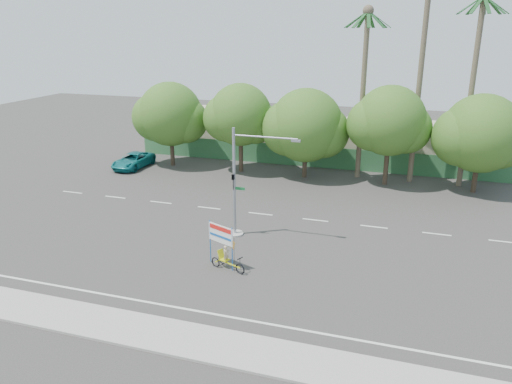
% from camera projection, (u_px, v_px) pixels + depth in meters
% --- Properties ---
extents(ground, '(120.00, 120.00, 0.00)m').
position_uv_depth(ground, '(252.00, 266.00, 28.04)').
color(ground, '#33302D').
rests_on(ground, ground).
extents(sidewalk_near, '(50.00, 2.40, 0.12)m').
position_uv_depth(sidewalk_near, '(198.00, 342.00, 21.25)').
color(sidewalk_near, gray).
rests_on(sidewalk_near, ground).
extents(fence, '(38.00, 0.08, 2.00)m').
position_uv_depth(fence, '(323.00, 157.00, 47.14)').
color(fence, '#336B3D').
rests_on(fence, ground).
extents(building_left, '(12.00, 8.00, 4.00)m').
position_uv_depth(building_left, '(239.00, 131.00, 53.77)').
color(building_left, '#BAB194').
rests_on(building_left, ground).
extents(building_right, '(14.00, 8.00, 3.60)m').
position_uv_depth(building_right, '(413.00, 145.00, 48.64)').
color(building_right, '#BAB194').
rests_on(building_right, ground).
extents(tree_far_left, '(7.14, 6.00, 7.96)m').
position_uv_depth(tree_far_left, '(170.00, 116.00, 46.84)').
color(tree_far_left, '#473828').
rests_on(tree_far_left, ground).
extents(tree_left, '(6.66, 5.60, 8.07)m').
position_uv_depth(tree_left, '(240.00, 117.00, 44.72)').
color(tree_left, '#473828').
rests_on(tree_left, ground).
extents(tree_center, '(7.62, 6.40, 7.85)m').
position_uv_depth(tree_center, '(305.00, 127.00, 43.18)').
color(tree_center, '#473828').
rests_on(tree_center, ground).
extents(tree_right, '(6.90, 5.80, 8.36)m').
position_uv_depth(tree_right, '(389.00, 123.00, 40.91)').
color(tree_right, '#473828').
rests_on(tree_right, ground).
extents(tree_far_right, '(7.38, 6.20, 7.94)m').
position_uv_depth(tree_far_right, '(480.00, 136.00, 39.08)').
color(tree_far_right, '#473828').
rests_on(tree_far_right, ground).
extents(palm_tall, '(3.73, 3.79, 17.45)m').
position_uv_depth(palm_tall, '(422.00, 57.00, 40.02)').
color(palm_tall, '#70604C').
rests_on(palm_tall, ground).
extents(palm_mid, '(3.73, 3.79, 15.45)m').
position_uv_depth(palm_mid, '(474.00, 72.00, 39.20)').
color(palm_mid, '#70604C').
rests_on(palm_mid, ground).
extents(palm_short, '(3.73, 3.79, 14.45)m').
position_uv_depth(palm_short, '(364.00, 76.00, 41.82)').
color(palm_short, '#70604C').
rests_on(palm_short, ground).
extents(traffic_signal, '(4.72, 1.10, 7.00)m').
position_uv_depth(traffic_signal, '(239.00, 192.00, 31.35)').
color(traffic_signal, gray).
rests_on(traffic_signal, ground).
extents(trike_billboard, '(2.46, 1.22, 2.60)m').
position_uv_depth(trike_billboard, '(224.00, 250.00, 27.61)').
color(trike_billboard, black).
rests_on(trike_billboard, ground).
extents(pickup_truck, '(2.49, 5.07, 1.39)m').
position_uv_depth(pickup_truck, '(133.00, 161.00, 47.27)').
color(pickup_truck, '#106E70').
rests_on(pickup_truck, ground).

